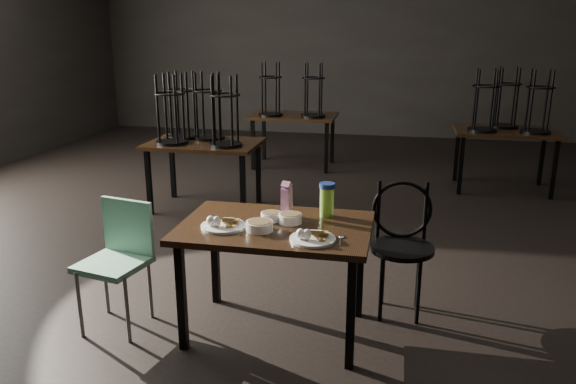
% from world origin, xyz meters
% --- Properties ---
extents(main_table, '(1.20, 0.80, 0.75)m').
position_xyz_m(main_table, '(-0.06, -1.20, 0.67)').
color(main_table, black).
rests_on(main_table, ground).
extents(plate_left, '(0.28, 0.28, 0.09)m').
position_xyz_m(plate_left, '(-0.37, -1.31, 0.77)').
color(plate_left, white).
rests_on(plate_left, main_table).
extents(plate_right, '(0.27, 0.27, 0.09)m').
position_xyz_m(plate_right, '(0.21, -1.42, 0.77)').
color(plate_right, white).
rests_on(plate_right, main_table).
extents(bowl_near, '(0.13, 0.13, 0.05)m').
position_xyz_m(bowl_near, '(-0.11, -1.12, 0.78)').
color(bowl_near, white).
rests_on(bowl_near, main_table).
extents(bowl_far, '(0.15, 0.15, 0.06)m').
position_xyz_m(bowl_far, '(0.02, -1.15, 0.78)').
color(bowl_far, white).
rests_on(bowl_far, main_table).
extents(bowl_big, '(0.17, 0.17, 0.06)m').
position_xyz_m(bowl_big, '(-0.13, -1.32, 0.78)').
color(bowl_big, white).
rests_on(bowl_big, main_table).
extents(juice_carton, '(0.07, 0.07, 0.24)m').
position_xyz_m(juice_carton, '(-0.03, -1.02, 0.86)').
color(juice_carton, '#7F175E').
rests_on(juice_carton, main_table).
extents(water_bottle, '(0.14, 0.14, 0.23)m').
position_xyz_m(water_bottle, '(0.23, -0.98, 0.87)').
color(water_bottle, '#8CCC3C').
rests_on(water_bottle, main_table).
extents(spoon, '(0.04, 0.17, 0.01)m').
position_xyz_m(spoon, '(0.37, -1.35, 0.75)').
color(spoon, silver).
rests_on(spoon, main_table).
extents(bentwood_chair, '(0.45, 0.44, 0.92)m').
position_xyz_m(bentwood_chair, '(0.73, -0.72, 0.55)').
color(bentwood_chair, black).
rests_on(bentwood_chair, ground).
extents(school_chair, '(0.47, 0.47, 0.85)m').
position_xyz_m(school_chair, '(-1.10, -1.30, 0.51)').
color(school_chair, '#6BA689').
rests_on(school_chair, ground).
extents(bg_table_left, '(1.20, 0.80, 1.48)m').
position_xyz_m(bg_table_left, '(-1.44, 1.22, 0.80)').
color(bg_table_left, black).
rests_on(bg_table_left, ground).
extents(bg_table_right, '(1.20, 0.80, 1.48)m').
position_xyz_m(bg_table_right, '(1.92, 2.65, 0.78)').
color(bg_table_right, black).
rests_on(bg_table_right, ground).
extents(bg_table_far, '(1.20, 0.80, 1.48)m').
position_xyz_m(bg_table_far, '(-0.84, 3.31, 0.75)').
color(bg_table_far, black).
rests_on(bg_table_far, ground).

